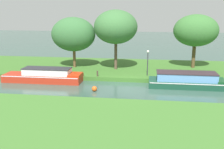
% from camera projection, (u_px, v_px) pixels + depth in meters
% --- Properties ---
extents(ground_plane, '(120.00, 120.00, 0.00)m').
position_uv_depth(ground_plane, '(126.00, 88.00, 23.41)').
color(ground_plane, '#345146').
extents(riverbank_far, '(72.00, 10.00, 0.40)m').
position_uv_depth(riverbank_far, '(131.00, 69.00, 30.10)').
color(riverbank_far, '#3A6A27').
rests_on(riverbank_far, ground_plane).
extents(riverbank_near, '(72.00, 10.00, 0.40)m').
position_uv_depth(riverbank_near, '(112.00, 132.00, 14.70)').
color(riverbank_near, '#3E712C').
rests_on(riverbank_near, ground_plane).
extents(red_barge, '(7.47, 2.02, 1.33)m').
position_uv_depth(red_barge, '(45.00, 76.00, 25.47)').
color(red_barge, '#AF2A18').
rests_on(red_barge, ground_plane).
extents(forest_narrowboat, '(6.57, 2.30, 1.33)m').
position_uv_depth(forest_narrowboat, '(187.00, 80.00, 23.74)').
color(forest_narrowboat, '#16422F').
rests_on(forest_narrowboat, ground_plane).
extents(willow_tree_left, '(4.83, 3.57, 5.51)m').
position_uv_depth(willow_tree_left, '(73.00, 34.00, 29.09)').
color(willow_tree_left, brown).
rests_on(willow_tree_left, riverbank_far).
extents(willow_tree_centre, '(4.55, 4.57, 6.29)m').
position_uv_depth(willow_tree_centre, '(116.00, 27.00, 27.90)').
color(willow_tree_centre, brown).
rests_on(willow_tree_centre, riverbank_far).
extents(willow_tree_right, '(4.76, 3.53, 5.81)m').
position_uv_depth(willow_tree_right, '(196.00, 31.00, 28.61)').
color(willow_tree_right, '#503D24').
rests_on(willow_tree_right, riverbank_far).
extents(lamp_post, '(0.24, 0.24, 2.48)m').
position_uv_depth(lamp_post, '(148.00, 59.00, 25.88)').
color(lamp_post, '#333338').
rests_on(lamp_post, riverbank_far).
extents(mooring_post_near, '(0.16, 0.16, 0.55)m').
position_uv_depth(mooring_post_near, '(97.00, 74.00, 25.86)').
color(mooring_post_near, '#43362B').
rests_on(mooring_post_near, riverbank_far).
extents(mooring_post_far, '(0.14, 0.14, 0.76)m').
position_uv_depth(mooring_post_far, '(53.00, 71.00, 26.43)').
color(mooring_post_far, '#423F21').
rests_on(mooring_post_far, riverbank_far).
extents(channel_buoy, '(0.44, 0.44, 0.44)m').
position_uv_depth(channel_buoy, '(94.00, 89.00, 22.51)').
color(channel_buoy, '#E55919').
rests_on(channel_buoy, ground_plane).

